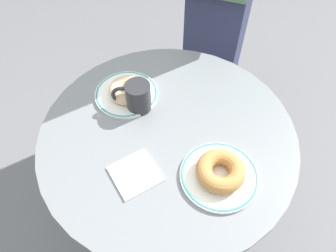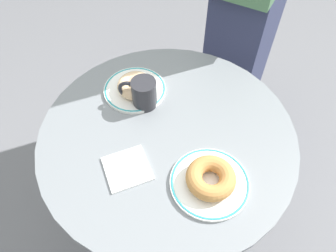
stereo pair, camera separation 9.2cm
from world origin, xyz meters
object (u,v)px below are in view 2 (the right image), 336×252
plate_left (134,90)px  plate_right (210,183)px  cafe_table (167,169)px  donut_glazed (136,85)px  donut_old_fashioned (211,178)px  coffee_mug (142,93)px  paper_napkin (127,168)px

plate_left → plate_right: (0.40, 0.01, 0.00)m
cafe_table → donut_glazed: (-0.19, 0.00, 0.25)m
plate_right → donut_glazed: 0.40m
donut_old_fashioned → coffee_mug: (-0.34, -0.01, 0.01)m
donut_glazed → donut_old_fashioned: donut_old_fashioned is taller
cafe_table → donut_old_fashioned: bearing=1.7°
cafe_table → paper_napkin: bearing=-73.6°
coffee_mug → plate_left: bearing=177.5°
plate_right → coffee_mug: 0.34m
cafe_table → coffee_mug: coffee_mug is taller
donut_old_fashioned → cafe_table: bearing=-178.3°
donut_old_fashioned → coffee_mug: bearing=-178.1°
plate_left → paper_napkin: plate_left is taller
plate_left → paper_napkin: bearing=-32.1°
donut_glazed → paper_napkin: (0.24, -0.16, -0.03)m
plate_right → donut_old_fashioned: donut_old_fashioned is taller
donut_glazed → paper_napkin: size_ratio=0.99×
donut_old_fashioned → plate_left: bearing=-178.8°
cafe_table → paper_napkin: (0.05, -0.16, 0.23)m
donut_old_fashioned → paper_napkin: (-0.15, -0.16, -0.03)m
cafe_table → donut_old_fashioned: size_ratio=5.89×
donut_old_fashioned → paper_napkin: bearing=-133.4°
donut_glazed → paper_napkin: bearing=-33.7°
plate_right → plate_left: bearing=-178.8°
plate_left → donut_old_fashioned: donut_old_fashioned is taller
plate_right → donut_glazed: size_ratio=1.80×
plate_right → donut_old_fashioned: size_ratio=1.62×
cafe_table → donut_old_fashioned: donut_old_fashioned is taller
coffee_mug → cafe_table: bearing=2.2°
donut_glazed → donut_old_fashioned: bearing=0.6°
donut_glazed → paper_napkin: donut_glazed is taller
cafe_table → donut_glazed: donut_glazed is taller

